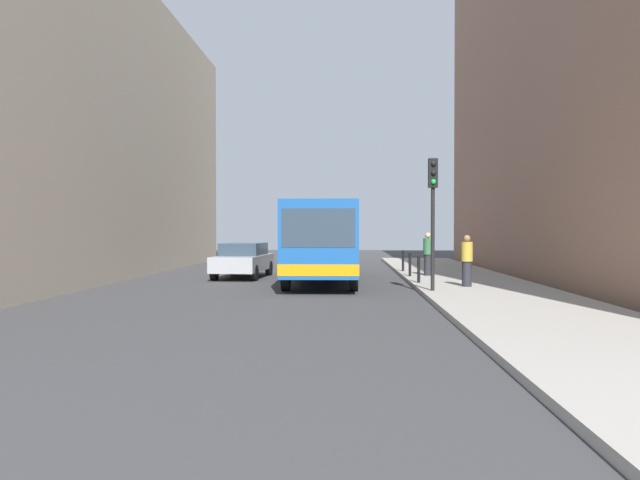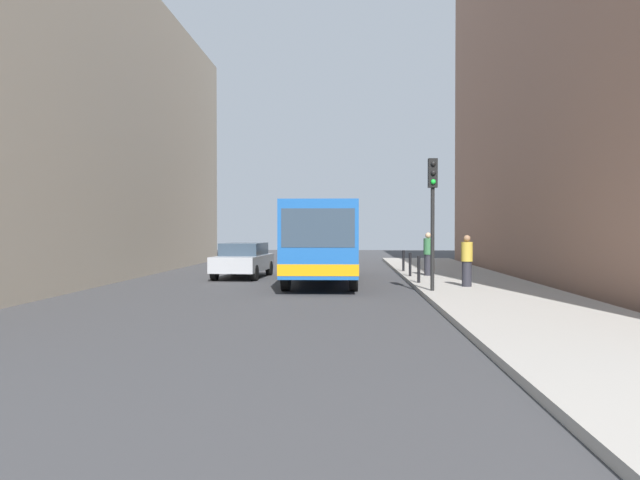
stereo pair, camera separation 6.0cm
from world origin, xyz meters
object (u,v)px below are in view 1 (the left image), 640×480
object	(u,v)px
bollard_far	(403,261)
bus	(323,238)
car_beside_bus	(243,259)
pedestrian_near_signal	(467,261)
pedestrian_mid_sidewalk	(428,254)
traffic_light	(433,199)
bollard_mid	(410,264)
bollard_near	(419,269)

from	to	relation	value
bollard_far	bus	bearing A→B (deg)	-133.80
bus	car_beside_bus	distance (m)	3.83
pedestrian_near_signal	pedestrian_mid_sidewalk	world-z (taller)	pedestrian_mid_sidewalk
traffic_light	bollard_mid	distance (m)	6.31
traffic_light	pedestrian_mid_sidewalk	size ratio (longest dim) A/B	2.31
car_beside_bus	bollard_near	xyz separation A→B (m)	(6.97, -3.79, -0.16)
bollard_far	bollard_near	bearing A→B (deg)	-90.00
bollard_mid	bollard_far	world-z (taller)	same
bollard_near	bollard_far	xyz separation A→B (m)	(0.00, 6.08, 0.00)
pedestrian_near_signal	bus	bearing A→B (deg)	-41.52
bollard_mid	pedestrian_mid_sidewalk	xyz separation A→B (m)	(0.78, 0.38, 0.42)
bollard_mid	pedestrian_near_signal	size ratio (longest dim) A/B	0.55
bus	bollard_near	xyz separation A→B (m)	(3.54, -2.39, -1.10)
car_beside_bus	traffic_light	size ratio (longest dim) A/B	1.10
bus	bollard_near	distance (m)	4.41
bollard_mid	pedestrian_near_signal	world-z (taller)	pedestrian_near_signal
bollard_near	traffic_light	bearing A→B (deg)	-87.96
car_beside_bus	pedestrian_mid_sidewalk	distance (m)	7.76
bus	car_beside_bus	size ratio (longest dim) A/B	2.45
bollard_near	pedestrian_near_signal	size ratio (longest dim) A/B	0.55
car_beside_bus	traffic_light	distance (m)	9.93
traffic_light	bollard_mid	world-z (taller)	traffic_light
bollard_far	pedestrian_mid_sidewalk	distance (m)	2.80
traffic_light	bollard_near	distance (m)	3.68
bus	bollard_mid	distance (m)	3.76
bollard_near	bollard_mid	xyz separation A→B (m)	(0.00, 3.04, 0.00)
pedestrian_mid_sidewalk	car_beside_bus	bearing A→B (deg)	-109.23
car_beside_bus	bollard_far	distance (m)	7.34
bus	pedestrian_mid_sidewalk	size ratio (longest dim) A/B	6.22
bollard_far	traffic_light	bearing A→B (deg)	-89.36
car_beside_bus	pedestrian_near_signal	distance (m)	9.87
bus	pedestrian_near_signal	xyz separation A→B (m)	(4.97, -3.76, -0.72)
bus	bollard_far	xyz separation A→B (m)	(3.54, 3.69, -1.10)
bollard_near	pedestrian_mid_sidewalk	bearing A→B (deg)	77.22
bollard_far	bollard_mid	bearing A→B (deg)	-90.00
car_beside_bus	pedestrian_near_signal	bearing A→B (deg)	152.21
traffic_light	bollard_far	world-z (taller)	traffic_light
bollard_near	pedestrian_near_signal	world-z (taller)	pedestrian_near_signal
pedestrian_near_signal	traffic_light	bearing A→B (deg)	42.76
bollard_mid	pedestrian_mid_sidewalk	distance (m)	0.96
bus	pedestrian_near_signal	size ratio (longest dim) A/B	6.45
bus	traffic_light	world-z (taller)	traffic_light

